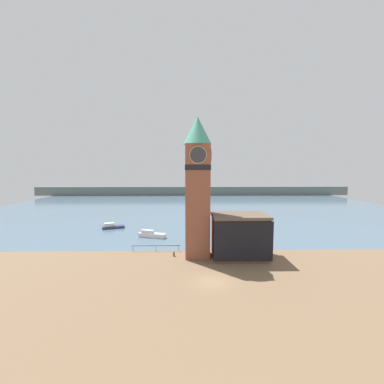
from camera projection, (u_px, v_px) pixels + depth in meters
The scene contains 9 objects.
ground_plane at pixel (213, 281), 35.72m from camera, with size 160.00×160.00×0.00m, color brown.
water at pixel (195, 205), 108.95m from camera, with size 160.00×120.00×0.00m.
far_shoreline at pixel (193, 191), 148.53m from camera, with size 180.00×3.00×5.00m.
pier_railing at pixel (156, 246), 48.69m from camera, with size 9.29×0.08×1.09m.
clock_tower at pixel (197, 184), 44.93m from camera, with size 4.88×4.88×24.59m.
pier_building at pixel (239, 236), 45.28m from camera, with size 9.77×7.07×7.68m.
boat_near at pixel (151, 235), 58.36m from camera, with size 6.44×3.24×1.65m.
boat_far at pixel (112, 226), 67.14m from camera, with size 5.91×3.69×1.48m.
mooring_bollard_near at pixel (174, 254), 45.87m from camera, with size 0.34×0.34×0.85m.
Camera 1 is at (-3.63, -34.33, 15.77)m, focal length 24.00 mm.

